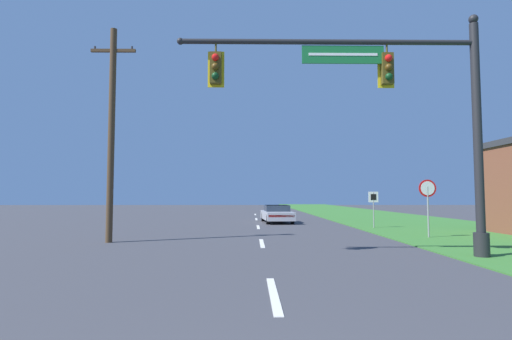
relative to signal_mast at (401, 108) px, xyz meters
name	(u,v)px	position (x,y,z in m)	size (l,w,h in m)	color
grass_verge_right	(389,219)	(6.41, 19.71, -4.46)	(10.00, 110.00, 0.04)	#38752D
road_center_line	(258,227)	(-4.09, 11.71, -4.47)	(0.16, 34.80, 0.01)	silver
signal_mast	(401,108)	(0.00, 0.00, 0.00)	(9.29, 0.47, 7.35)	#232326
car_ahead	(277,214)	(-2.73, 15.77, -3.88)	(2.14, 4.67, 1.19)	black
stop_sign	(428,195)	(3.20, 5.53, -2.62)	(0.76, 0.07, 2.50)	gray
route_sign_post	(373,201)	(2.44, 10.79, -2.95)	(0.55, 0.06, 2.03)	gray
utility_pole_near	(111,130)	(-10.11, 4.09, -0.02)	(1.80, 0.26, 8.62)	#4C3823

